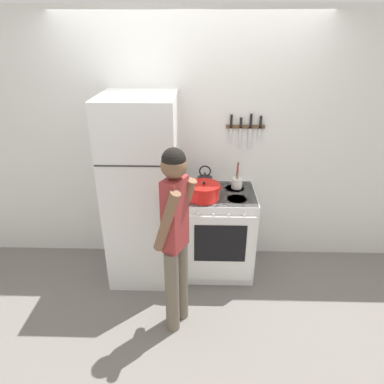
% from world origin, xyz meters
% --- Properties ---
extents(ground_plane, '(14.00, 14.00, 0.00)m').
position_xyz_m(ground_plane, '(0.00, 0.00, 0.00)').
color(ground_plane, slate).
extents(wall_back, '(10.00, 0.06, 2.55)m').
position_xyz_m(wall_back, '(0.00, 0.03, 1.27)').
color(wall_back, silver).
rests_on(wall_back, ground_plane).
extents(refrigerator, '(0.67, 0.73, 1.84)m').
position_xyz_m(refrigerator, '(-0.44, -0.35, 0.92)').
color(refrigerator, white).
rests_on(refrigerator, ground_plane).
extents(stove_range, '(0.70, 0.64, 0.89)m').
position_xyz_m(stove_range, '(0.30, -0.33, 0.46)').
color(stove_range, white).
rests_on(stove_range, ground_plane).
extents(dutch_oven_pot, '(0.35, 0.31, 0.17)m').
position_xyz_m(dutch_oven_pot, '(0.14, -0.42, 0.97)').
color(dutch_oven_pot, red).
rests_on(dutch_oven_pot, stove_range).
extents(tea_kettle, '(0.19, 0.15, 0.24)m').
position_xyz_m(tea_kettle, '(0.15, -0.18, 0.97)').
color(tea_kettle, black).
rests_on(tea_kettle, stove_range).
extents(utensil_jar, '(0.11, 0.11, 0.28)m').
position_xyz_m(utensil_jar, '(0.47, -0.17, 0.96)').
color(utensil_jar, silver).
rests_on(utensil_jar, stove_range).
extents(person, '(0.35, 0.39, 1.61)m').
position_xyz_m(person, '(-0.08, -1.08, 0.92)').
color(person, '#6B6051').
rests_on(person, ground_plane).
extents(wall_knife_strip, '(0.38, 0.03, 0.35)m').
position_xyz_m(wall_knife_strip, '(0.55, -0.02, 1.48)').
color(wall_knife_strip, brown).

